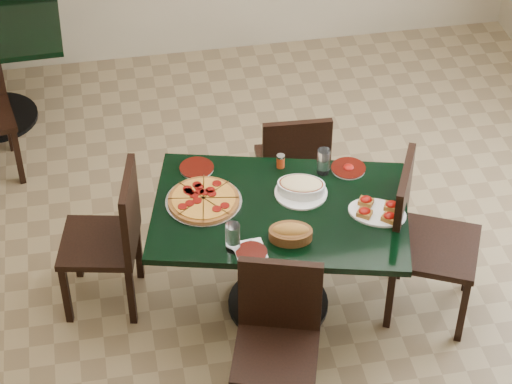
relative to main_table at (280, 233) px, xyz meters
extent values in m
plane|color=olive|center=(-0.05, 0.09, -0.57)|extent=(5.50, 5.50, 0.00)
cube|color=black|center=(0.00, 0.00, 0.16)|extent=(1.54, 1.19, 0.04)
cylinder|color=black|center=(0.00, 0.00, -0.21)|extent=(0.12, 0.12, 0.71)
cylinder|color=black|center=(0.00, 0.00, -0.55)|extent=(0.59, 0.59, 0.03)
cube|color=black|center=(0.23, 0.77, -0.15)|extent=(0.43, 0.43, 0.04)
cube|color=black|center=(0.22, 0.58, 0.09)|extent=(0.41, 0.06, 0.44)
cube|color=black|center=(0.41, 0.93, -0.37)|extent=(0.04, 0.04, 0.40)
cube|color=black|center=(0.40, 0.58, -0.37)|extent=(0.04, 0.04, 0.40)
cube|color=black|center=(0.07, 0.95, -0.37)|extent=(0.04, 0.04, 0.40)
cube|color=black|center=(0.05, 0.60, -0.37)|extent=(0.04, 0.04, 0.40)
cube|color=black|center=(-0.17, -0.74, -0.14)|extent=(0.53, 0.53, 0.04)
cube|color=black|center=(-0.11, -0.56, 0.11)|extent=(0.41, 0.16, 0.45)
cube|color=black|center=(-0.29, -0.51, -0.36)|extent=(0.05, 0.05, 0.41)
cube|color=black|center=(0.06, -0.62, -0.36)|extent=(0.05, 0.05, 0.41)
cube|color=black|center=(0.85, -0.17, -0.09)|extent=(0.62, 0.62, 0.04)
cube|color=black|center=(0.66, -0.08, 0.18)|extent=(0.23, 0.44, 0.50)
cube|color=black|center=(0.95, -0.44, -0.34)|extent=(0.05, 0.05, 0.46)
cube|color=black|center=(0.58, -0.27, -0.34)|extent=(0.05, 0.05, 0.46)
cube|color=black|center=(1.12, -0.08, -0.34)|extent=(0.05, 0.05, 0.46)
cube|color=black|center=(0.75, 0.09, -0.34)|extent=(0.05, 0.05, 0.46)
cube|color=black|center=(-0.99, 0.24, -0.13)|extent=(0.51, 0.51, 0.04)
cube|color=black|center=(-0.80, 0.20, 0.12)|extent=(0.13, 0.43, 0.46)
cube|color=black|center=(-1.13, 0.46, -0.36)|extent=(0.05, 0.05, 0.42)
cube|color=black|center=(-0.77, 0.38, -0.36)|extent=(0.05, 0.05, 0.42)
cube|color=black|center=(-1.20, 0.10, -0.36)|extent=(0.05, 0.05, 0.42)
cube|color=black|center=(-0.84, 0.02, -0.36)|extent=(0.05, 0.05, 0.42)
cube|color=black|center=(-1.47, 1.42, -0.35)|extent=(0.05, 0.05, 0.43)
cube|color=black|center=(-1.53, 1.79, -0.35)|extent=(0.05, 0.05, 0.43)
cylinder|color=#B9BAC0|center=(-0.40, 0.12, 0.19)|extent=(0.42, 0.42, 0.01)
cylinder|color=brown|center=(-0.40, 0.12, 0.20)|extent=(0.39, 0.39, 0.02)
cylinder|color=orange|center=(-0.40, 0.12, 0.21)|extent=(0.35, 0.35, 0.01)
cylinder|color=white|center=(0.14, 0.10, 0.19)|extent=(0.29, 0.29, 0.01)
ellipsoid|color=#FEE3AF|center=(0.14, 0.10, 0.25)|extent=(0.27, 0.21, 0.04)
ellipsoid|color=#AE7930|center=(0.01, -0.24, 0.24)|extent=(0.21, 0.13, 0.08)
cylinder|color=white|center=(-0.21, -0.32, 0.19)|extent=(0.16, 0.16, 0.01)
cylinder|color=#350803|center=(-0.21, -0.32, 0.19)|extent=(0.16, 0.16, 0.00)
cylinder|color=white|center=(0.45, 0.26, 0.19)|extent=(0.19, 0.19, 0.01)
cylinder|color=#350803|center=(0.45, 0.26, 0.19)|extent=(0.20, 0.20, 0.00)
ellipsoid|color=#9C0A07|center=(0.45, 0.26, 0.20)|extent=(0.06, 0.06, 0.03)
cylinder|color=white|center=(-0.40, 0.42, 0.19)|extent=(0.19, 0.19, 0.01)
cylinder|color=#350803|center=(-0.40, 0.42, 0.19)|extent=(0.19, 0.19, 0.00)
cube|color=white|center=(-0.22, -0.29, 0.18)|extent=(0.17, 0.17, 0.00)
cube|color=#B9BAC0|center=(-0.20, -0.29, 0.19)|extent=(0.03, 0.15, 0.00)
cylinder|color=white|center=(0.30, 0.26, 0.26)|extent=(0.07, 0.07, 0.16)
cylinder|color=white|center=(-0.30, -0.26, 0.26)|extent=(0.08, 0.08, 0.16)
cylinder|color=#CC4A15|center=(0.07, 0.35, 0.22)|extent=(0.05, 0.05, 0.07)
cylinder|color=#B9BAC0|center=(0.07, 0.35, 0.26)|extent=(0.05, 0.05, 0.01)
camera|label=1|loc=(-0.86, -3.95, 3.72)|focal=70.00mm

